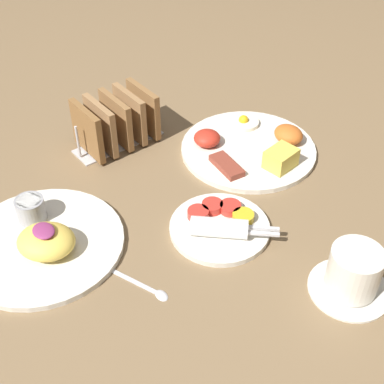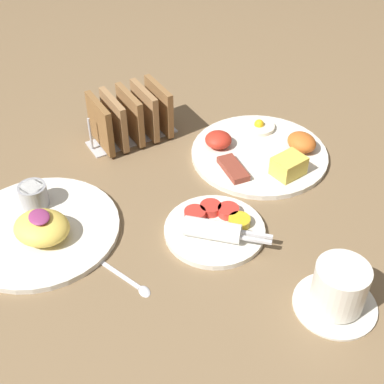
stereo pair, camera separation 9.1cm
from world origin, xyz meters
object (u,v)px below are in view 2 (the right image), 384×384
Objects in this scene: plate_condiments at (215,227)px; toast_rack at (131,117)px; plate_breakfast at (262,152)px; plate_foreground at (40,225)px; coffee_cup at (339,289)px.

toast_rack is at bearing 179.70° from plate_condiments.
toast_rack reaches higher than plate_breakfast.
plate_breakfast is at bearing 45.38° from toast_rack.
plate_breakfast is 0.44m from plate_foreground.
plate_foreground reaches higher than plate_condiments.
plate_breakfast is 1.54× the size of plate_condiments.
plate_condiments is 0.65× the size of plate_foreground.
plate_condiments is at bearing -0.30° from toast_rack.
plate_breakfast is at bearing 124.52° from plate_condiments.
coffee_cup is at bearing 41.21° from plate_foreground.
plate_breakfast reaches higher than plate_condiments.
toast_rack is at bearing -172.81° from coffee_cup.
toast_rack reaches higher than coffee_cup.
plate_breakfast is 2.19× the size of coffee_cup.
plate_breakfast is at bearing 160.50° from coffee_cup.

